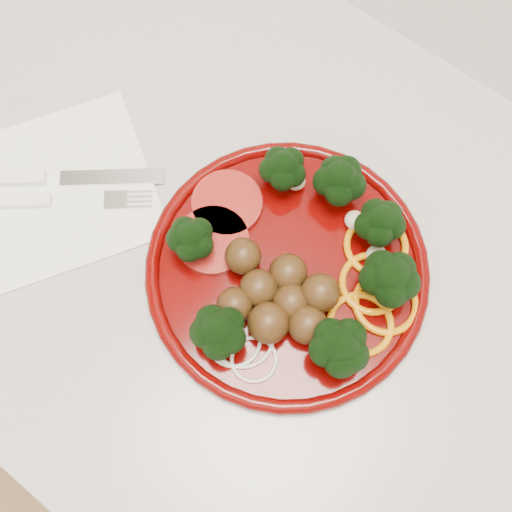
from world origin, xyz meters
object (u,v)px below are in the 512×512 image
Objects in this scene: plate at (293,267)px; knife at (40,178)px; fork at (35,201)px; napkin at (63,188)px.

plate reaches higher than knife.
fork is (0.01, -0.02, -0.00)m from knife.
napkin is 1.09× the size of knife.
plate is 0.25m from napkin.
plate is 1.69× the size of knife.
plate is 1.90× the size of fork.
fork is at bearing -97.00° from knife.
knife is at bearing -163.03° from napkin.
knife is at bearing -163.62° from plate.
knife is 1.12× the size of fork.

